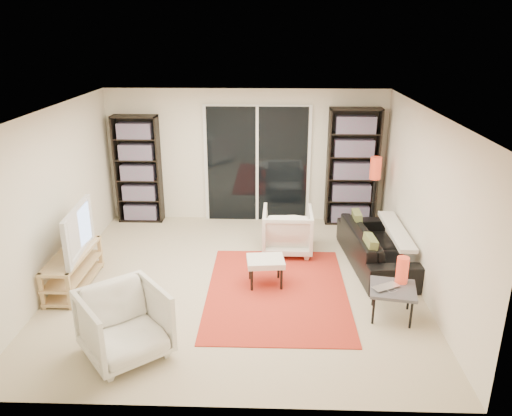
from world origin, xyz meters
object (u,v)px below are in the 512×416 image
object	(u,v)px
tv_stand	(73,269)
sofa	(376,247)
side_table	(393,291)
floor_lamp	(375,176)
armchair_front	(124,324)
ottoman	(266,263)
bookshelf_right	(353,167)
bookshelf_left	(138,170)
armchair_back	(287,230)

from	to	relation	value
tv_stand	sofa	world-z (taller)	sofa
side_table	floor_lamp	xyz separation A→B (m)	(0.23, 2.63, 0.69)
armchair_front	ottoman	size ratio (longest dim) A/B	1.55
floor_lamp	armchair_front	bearing A→B (deg)	-133.19
bookshelf_right	tv_stand	bearing A→B (deg)	-148.39
bookshelf_left	armchair_front	distance (m)	4.18
bookshelf_right	tv_stand	distance (m)	4.93
armchair_back	ottoman	world-z (taller)	armchair_back
sofa	armchair_front	xyz separation A→B (m)	(-3.15, -2.32, 0.10)
bookshelf_left	armchair_front	size ratio (longest dim) A/B	2.29
ottoman	armchair_front	bearing A→B (deg)	-132.47
tv_stand	bookshelf_right	bearing A→B (deg)	31.61
armchair_back	sofa	bearing A→B (deg)	162.98
armchair_back	floor_lamp	bearing A→B (deg)	-151.90
bookshelf_right	armchair_back	size ratio (longest dim) A/B	2.64
bookshelf_right	ottoman	size ratio (longest dim) A/B	3.83
tv_stand	bookshelf_left	bearing A→B (deg)	83.36
side_table	ottoman	bearing A→B (deg)	154.21
floor_lamp	side_table	bearing A→B (deg)	-94.91
tv_stand	sofa	bearing A→B (deg)	10.83
bookshelf_left	armchair_back	world-z (taller)	bookshelf_left
sofa	side_table	size ratio (longest dim) A/B	3.06
sofa	floor_lamp	distance (m)	1.42
bookshelf_right	bookshelf_left	bearing A→B (deg)	180.00
bookshelf_left	bookshelf_right	world-z (taller)	bookshelf_right
tv_stand	ottoman	size ratio (longest dim) A/B	2.33
bookshelf_right	tv_stand	size ratio (longest dim) A/B	1.65
armchair_front	side_table	world-z (taller)	armchair_front
ottoman	bookshelf_right	bearing A→B (deg)	58.11
bookshelf_left	tv_stand	world-z (taller)	bookshelf_left
bookshelf_left	side_table	xyz separation A→B (m)	(3.92, -3.18, -0.61)
bookshelf_right	armchair_front	world-z (taller)	bookshelf_right
bookshelf_right	side_table	distance (m)	3.25
armchair_front	bookshelf_left	bearing A→B (deg)	62.86
sofa	armchair_front	bearing A→B (deg)	120.49
bookshelf_right	side_table	bearing A→B (deg)	-88.82
sofa	side_table	world-z (taller)	sofa
armchair_front	side_table	xyz separation A→B (m)	(3.07, 0.87, -0.03)
bookshelf_right	tv_stand	world-z (taller)	bookshelf_right
ottoman	floor_lamp	distance (m)	2.69
tv_stand	floor_lamp	world-z (taller)	floor_lamp
side_table	floor_lamp	distance (m)	2.73
floor_lamp	sofa	bearing A→B (deg)	-96.79
bookshelf_right	tv_stand	xyz separation A→B (m)	(-4.15, -2.55, -0.79)
bookshelf_left	floor_lamp	bearing A→B (deg)	-7.51
armchair_front	ottoman	xyz separation A→B (m)	(1.50, 1.63, -0.04)
tv_stand	ottoman	distance (m)	2.65
bookshelf_right	sofa	xyz separation A→B (m)	(0.15, -1.73, -0.76)
side_table	bookshelf_right	bearing A→B (deg)	91.18
armchair_back	side_table	size ratio (longest dim) A/B	1.24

